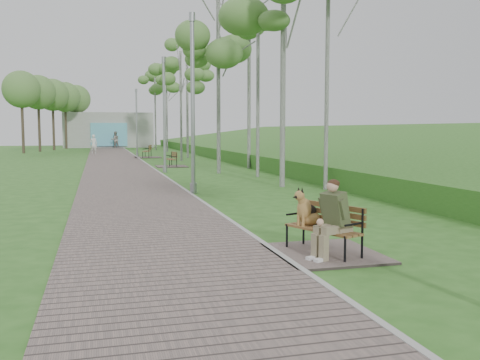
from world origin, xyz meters
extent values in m
plane|color=#2C5E1E|center=(0.00, 0.00, 0.00)|extent=(120.00, 120.00, 0.00)
cube|color=#60524E|center=(-1.75, 21.50, 0.02)|extent=(3.50, 67.00, 0.04)
cube|color=#999993|center=(0.00, 21.50, 0.03)|extent=(0.10, 67.00, 0.05)
cube|color=#498631|center=(12.00, 20.00, 0.00)|extent=(14.00, 70.00, 1.60)
cube|color=#9E9E99|center=(-1.50, 51.00, 2.00)|extent=(10.00, 5.00, 4.00)
cube|color=#59ACC6|center=(-1.50, 48.40, 1.50)|extent=(4.00, 0.20, 2.60)
cube|color=#60524E|center=(0.76, -5.65, 0.02)|extent=(1.69, 1.87, 0.04)
cube|color=brown|center=(0.71, -5.65, 0.42)|extent=(0.92, 1.46, 0.04)
cube|color=brown|center=(0.92, -5.56, 0.67)|extent=(0.57, 1.32, 0.31)
cube|color=#60524E|center=(1.14, 15.93, 0.02)|extent=(1.67, 1.85, 0.04)
cube|color=brown|center=(1.09, 15.93, 0.42)|extent=(0.51, 1.41, 0.04)
cube|color=brown|center=(1.31, 15.94, 0.67)|extent=(0.14, 1.39, 0.31)
cube|color=#60524E|center=(0.74, 26.01, 0.02)|extent=(1.88, 2.09, 0.04)
cube|color=brown|center=(0.69, 26.01, 0.47)|extent=(0.78, 1.63, 0.04)
cube|color=brown|center=(0.93, 25.96, 0.75)|extent=(0.36, 1.54, 0.35)
cylinder|color=#929499|center=(0.15, 3.35, 0.17)|extent=(0.22, 0.22, 0.33)
cylinder|color=#929499|center=(0.15, 3.35, 2.76)|extent=(0.13, 0.13, 5.52)
cylinder|color=#929499|center=(0.15, 3.35, 5.57)|extent=(0.20, 0.20, 0.28)
cylinder|color=#929499|center=(0.30, 12.00, 0.16)|extent=(0.21, 0.21, 0.32)
cylinder|color=#929499|center=(0.30, 12.00, 2.64)|extent=(0.13, 0.13, 5.29)
cylinder|color=#929499|center=(0.30, 12.00, 5.34)|extent=(0.19, 0.19, 0.26)
cylinder|color=#929499|center=(0.10, 27.50, 0.15)|extent=(0.20, 0.20, 0.30)
cylinder|color=#929499|center=(0.10, 27.50, 2.46)|extent=(0.12, 0.12, 4.93)
cylinder|color=#929499|center=(0.10, 27.50, 4.98)|extent=(0.18, 0.18, 0.25)
imported|color=silver|center=(-3.11, 33.26, 0.82)|extent=(0.69, 0.56, 1.65)
imported|color=gray|center=(-0.87, 47.48, 0.93)|extent=(1.05, 0.91, 1.85)
cylinder|color=silver|center=(4.73, 3.25, 5.01)|extent=(0.18, 0.18, 10.02)
cylinder|color=silver|center=(3.57, 4.42, 4.23)|extent=(0.19, 0.19, 8.47)
cylinder|color=silver|center=(3.90, 8.54, 5.05)|extent=(0.18, 0.18, 10.09)
cylinder|color=silver|center=(2.68, 10.84, 3.99)|extent=(0.18, 0.18, 7.98)
ellipsoid|color=#5E8A43|center=(2.68, 10.84, 6.55)|extent=(2.53, 2.53, 3.51)
cylinder|color=silver|center=(4.93, 13.53, 4.46)|extent=(0.20, 0.20, 8.93)
ellipsoid|color=#5E8A43|center=(4.93, 13.53, 7.32)|extent=(2.91, 2.91, 3.93)
cylinder|color=silver|center=(2.54, 21.39, 3.56)|extent=(0.16, 0.16, 7.12)
ellipsoid|color=#5E8A43|center=(2.54, 21.39, 5.84)|extent=(2.35, 2.35, 3.13)
cylinder|color=silver|center=(3.59, 25.20, 4.41)|extent=(0.20, 0.20, 8.82)
ellipsoid|color=#5E8A43|center=(3.59, 25.20, 7.23)|extent=(2.89, 2.89, 3.88)
cylinder|color=silver|center=(3.45, 35.98, 4.35)|extent=(0.18, 0.18, 8.69)
ellipsoid|color=#5E8A43|center=(3.45, 35.98, 7.13)|extent=(2.54, 2.54, 3.82)
cylinder|color=silver|center=(2.92, 40.90, 4.36)|extent=(0.18, 0.18, 8.71)
ellipsoid|color=#5E8A43|center=(2.92, 40.90, 7.15)|extent=(2.66, 2.66, 3.83)
camera|label=1|loc=(-2.82, -13.62, 2.05)|focal=40.00mm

